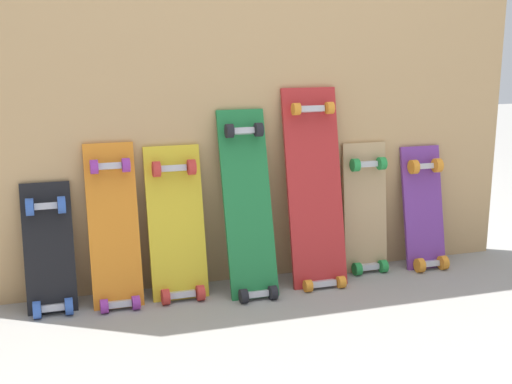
{
  "coord_description": "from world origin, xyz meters",
  "views": [
    {
      "loc": [
        -0.78,
        -2.52,
        1.0
      ],
      "look_at": [
        0.0,
        -0.07,
        0.4
      ],
      "focal_mm": 46.82,
      "sensor_mm": 36.0,
      "label": 1
    }
  ],
  "objects_px": {
    "skateboard_green": "(249,212)",
    "skateboard_natural": "(366,215)",
    "skateboard_orange": "(114,235)",
    "skateboard_red": "(315,196)",
    "skateboard_purple": "(424,215)",
    "skateboard_black": "(49,257)",
    "skateboard_yellow": "(177,231)"
  },
  "relations": [
    {
      "from": "skateboard_green",
      "to": "skateboard_natural",
      "type": "height_order",
      "value": "skateboard_green"
    },
    {
      "from": "skateboard_orange",
      "to": "skateboard_red",
      "type": "xyz_separation_m",
      "value": [
        0.81,
        -0.01,
        0.09
      ]
    },
    {
      "from": "skateboard_red",
      "to": "skateboard_purple",
      "type": "distance_m",
      "value": 0.55
    },
    {
      "from": "skateboard_green",
      "to": "skateboard_red",
      "type": "distance_m",
      "value": 0.3
    },
    {
      "from": "skateboard_black",
      "to": "skateboard_yellow",
      "type": "bearing_deg",
      "value": -0.18
    },
    {
      "from": "skateboard_natural",
      "to": "skateboard_green",
      "type": "bearing_deg",
      "value": -171.79
    },
    {
      "from": "skateboard_green",
      "to": "skateboard_natural",
      "type": "bearing_deg",
      "value": 8.21
    },
    {
      "from": "skateboard_green",
      "to": "skateboard_yellow",
      "type": "bearing_deg",
      "value": 172.01
    },
    {
      "from": "skateboard_red",
      "to": "skateboard_natural",
      "type": "relative_size",
      "value": 1.39
    },
    {
      "from": "skateboard_orange",
      "to": "skateboard_natural",
      "type": "relative_size",
      "value": 1.09
    },
    {
      "from": "skateboard_black",
      "to": "skateboard_natural",
      "type": "height_order",
      "value": "skateboard_natural"
    },
    {
      "from": "skateboard_black",
      "to": "skateboard_yellow",
      "type": "xyz_separation_m",
      "value": [
        0.48,
        -0.0,
        0.06
      ]
    },
    {
      "from": "skateboard_orange",
      "to": "skateboard_yellow",
      "type": "bearing_deg",
      "value": 1.59
    },
    {
      "from": "skateboard_orange",
      "to": "skateboard_green",
      "type": "distance_m",
      "value": 0.53
    },
    {
      "from": "skateboard_yellow",
      "to": "skateboard_red",
      "type": "distance_m",
      "value": 0.58
    },
    {
      "from": "skateboard_black",
      "to": "skateboard_natural",
      "type": "bearing_deg",
      "value": 1.7
    },
    {
      "from": "skateboard_black",
      "to": "skateboard_purple",
      "type": "relative_size",
      "value": 0.9
    },
    {
      "from": "skateboard_yellow",
      "to": "skateboard_natural",
      "type": "relative_size",
      "value": 1.05
    },
    {
      "from": "skateboard_green",
      "to": "skateboard_purple",
      "type": "bearing_deg",
      "value": 3.44
    },
    {
      "from": "skateboard_black",
      "to": "skateboard_orange",
      "type": "height_order",
      "value": "skateboard_orange"
    },
    {
      "from": "skateboard_orange",
      "to": "skateboard_natural",
      "type": "bearing_deg",
      "value": 2.52
    },
    {
      "from": "skateboard_natural",
      "to": "skateboard_red",
      "type": "bearing_deg",
      "value": -167.31
    },
    {
      "from": "skateboard_black",
      "to": "skateboard_green",
      "type": "bearing_deg",
      "value": -3.08
    },
    {
      "from": "skateboard_red",
      "to": "skateboard_purple",
      "type": "relative_size",
      "value": 1.46
    },
    {
      "from": "skateboard_red",
      "to": "skateboard_natural",
      "type": "distance_m",
      "value": 0.29
    },
    {
      "from": "skateboard_orange",
      "to": "skateboard_purple",
      "type": "xyz_separation_m",
      "value": [
        1.35,
        0.02,
        -0.04
      ]
    },
    {
      "from": "skateboard_orange",
      "to": "skateboard_purple",
      "type": "relative_size",
      "value": 1.14
    },
    {
      "from": "skateboard_black",
      "to": "skateboard_green",
      "type": "distance_m",
      "value": 0.77
    },
    {
      "from": "skateboard_green",
      "to": "skateboard_black",
      "type": "bearing_deg",
      "value": 176.92
    },
    {
      "from": "skateboard_yellow",
      "to": "skateboard_red",
      "type": "height_order",
      "value": "skateboard_red"
    },
    {
      "from": "skateboard_black",
      "to": "skateboard_orange",
      "type": "relative_size",
      "value": 0.79
    },
    {
      "from": "skateboard_orange",
      "to": "skateboard_red",
      "type": "relative_size",
      "value": 0.78
    }
  ]
}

